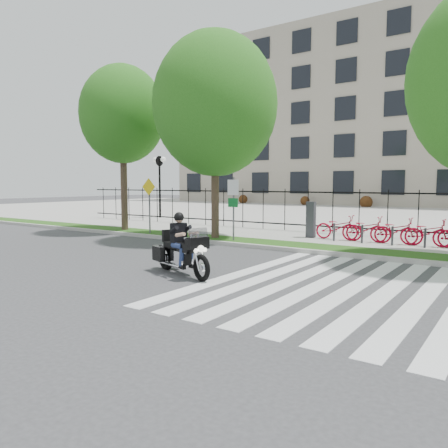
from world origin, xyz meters
The scene contains 15 objects.
ground centered at (0.00, 0.00, 0.00)m, with size 120.00×120.00×0.00m, color #353537.
curb centered at (0.00, 4.10, 0.07)m, with size 60.00×0.20×0.15m, color #A4A29B.
grass_verge centered at (0.00, 4.95, 0.07)m, with size 60.00×1.50×0.15m, color #204812.
sidewalk centered at (0.00, 7.45, 0.07)m, with size 60.00×3.50×0.15m, color #A19F97.
plaza centered at (0.00, 25.00, 0.05)m, with size 80.00×34.00×0.10m, color #A19F97.
crosswalk_stripes centered at (4.83, 0.00, 0.01)m, with size 5.70×8.00×0.01m, color silver, non-canonical shape.
iron_fence centered at (0.00, 9.20, 1.15)m, with size 30.00×0.06×2.00m, color black, non-canonical shape.
office_building centered at (0.00, 44.92, 9.97)m, with size 60.00×21.90×20.15m.
lamp_post_left centered at (-12.00, 12.00, 3.21)m, with size 1.06×0.70×4.25m.
street_tree_0 centered at (-7.74, 4.95, 5.69)m, with size 4.07×4.07×7.90m.
street_tree_1 centered at (-2.27, 4.95, 5.61)m, with size 5.09×5.09×8.39m.
bike_share_station centered at (5.46, 7.20, 0.65)m, with size 8.93×0.87×1.50m.
sign_pole_regulatory centered at (-1.12, 4.58, 1.74)m, with size 0.50×0.09×2.50m.
sign_pole_warning centered at (-5.70, 4.58, 1.74)m, with size 0.78×0.09×2.49m.
motorcycle_rider centered at (1.00, -1.06, 0.66)m, with size 2.46×1.27×1.99m.
Camera 1 is at (8.38, -9.73, 2.40)m, focal length 35.00 mm.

